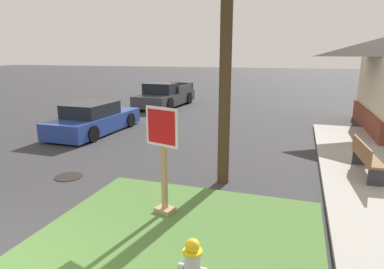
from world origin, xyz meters
TOP-DOWN VIEW (x-y plane):
  - grass_corner_patch at (2.33, 1.84)m, footprint 4.81×4.58m
  - sidewalk_strip at (5.94, 5.37)m, footprint 2.20×14.14m
  - fire_hydrant at (3.01, 0.73)m, footprint 0.38×0.34m
  - stop_sign at (1.77, 2.75)m, footprint 0.72×0.37m
  - manhole_cover at (-1.44, 3.91)m, footprint 0.70×0.70m
  - parked_sedan_blue at (-3.74, 8.47)m, footprint 1.89×4.51m
  - pickup_truck_charcoal at (-3.71, 15.83)m, footprint 2.29×5.13m
  - street_bench at (5.87, 6.22)m, footprint 0.54×1.76m

SIDE VIEW (x-z plane):
  - manhole_cover at x=-1.44m, z-range 0.00..0.02m
  - grass_corner_patch at x=2.33m, z-range 0.00..0.08m
  - sidewalk_strip at x=5.94m, z-range 0.00..0.12m
  - fire_hydrant at x=3.01m, z-range 0.05..0.85m
  - parked_sedan_blue at x=-3.74m, z-range -0.08..1.17m
  - street_bench at x=5.87m, z-range 0.17..1.02m
  - pickup_truck_charcoal at x=-3.71m, z-range -0.12..1.36m
  - stop_sign at x=1.77m, z-range 0.06..2.16m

